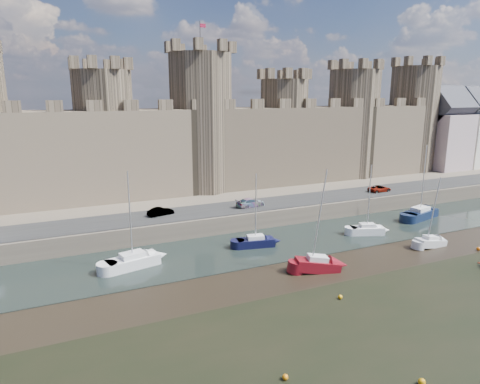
{
  "coord_description": "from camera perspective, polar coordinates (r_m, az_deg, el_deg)",
  "views": [
    {
      "loc": [
        -22.21,
        -22.09,
        19.15
      ],
      "look_at": [
        -2.48,
        22.0,
        7.88
      ],
      "focal_mm": 32.0,
      "sensor_mm": 36.0,
      "label": 1
    }
  ],
  "objects": [
    {
      "name": "sailboat_0",
      "position": [
        49.76,
        -14.11,
        -8.88
      ],
      "size": [
        6.2,
        3.51,
        10.92
      ],
      "rotation": [
        0.0,
        0.0,
        0.22
      ],
      "color": "silver",
      "rests_on": "ground"
    },
    {
      "name": "sailboat_3",
      "position": [
        72.03,
        22.88,
        -2.64
      ],
      "size": [
        6.93,
        3.99,
        11.42
      ],
      "rotation": [
        0.0,
        0.0,
        0.24
      ],
      "color": "#0E1933",
      "rests_on": "ground"
    },
    {
      "name": "sailboat_4",
      "position": [
        48.23,
        10.28,
        -9.44
      ],
      "size": [
        5.18,
        3.14,
        11.35
      ],
      "rotation": [
        0.0,
        0.0,
        -0.28
      ],
      "color": "maroon",
      "rests_on": "ground"
    },
    {
      "name": "sailboat_2",
      "position": [
        61.58,
        16.57,
        -4.79
      ],
      "size": [
        4.82,
        3.2,
        9.69
      ],
      "rotation": [
        0.0,
        0.0,
        -0.36
      ],
      "color": "white",
      "rests_on": "ground"
    },
    {
      "name": "quay",
      "position": [
        86.91,
        -8.78,
        1.09
      ],
      "size": [
        160.0,
        60.0,
        2.5
      ],
      "primitive_type": "cube",
      "color": "#4C443A",
      "rests_on": "ground"
    },
    {
      "name": "sailboat_1",
      "position": [
        54.53,
        2.07,
        -6.59
      ],
      "size": [
        4.96,
        2.71,
        9.41
      ],
      "rotation": [
        0.0,
        0.0,
        -0.2
      ],
      "color": "black",
      "rests_on": "ground"
    },
    {
      "name": "road",
      "position": [
        62.57,
        -2.42,
        -2.27
      ],
      "size": [
        160.0,
        7.0,
        0.1
      ],
      "primitive_type": "cube",
      "color": "black",
      "rests_on": "quay"
    },
    {
      "name": "buoy_3",
      "position": [
        61.11,
        29.19,
        -6.63
      ],
      "size": [
        0.47,
        0.47,
        0.47
      ],
      "primitive_type": "sphere",
      "color": "#C95908",
      "rests_on": "ground"
    },
    {
      "name": "car_3",
      "position": [
        76.99,
        18.1,
        0.42
      ],
      "size": [
        4.19,
        2.03,
        1.15
      ],
      "primitive_type": "imported",
      "rotation": [
        0.0,
        0.0,
        1.6
      ],
      "color": "gray",
      "rests_on": "quay"
    },
    {
      "name": "sailboat_5",
      "position": [
        59.85,
        24.05,
        -6.04
      ],
      "size": [
        4.16,
        1.62,
        8.97
      ],
      "rotation": [
        0.0,
        0.0,
        -0.0
      ],
      "color": "silver",
      "rests_on": "ground"
    },
    {
      "name": "car_2",
      "position": [
        63.66,
        1.42,
        -1.42
      ],
      "size": [
        4.75,
        2.47,
        1.32
      ],
      "primitive_type": "imported",
      "rotation": [
        0.0,
        0.0,
        1.71
      ],
      "color": "gray",
      "rests_on": "quay"
    },
    {
      "name": "ground",
      "position": [
        36.71,
        18.92,
        -19.09
      ],
      "size": [
        160.0,
        160.0,
        0.0
      ],
      "primitive_type": "plane",
      "color": "black",
      "rests_on": "ground"
    },
    {
      "name": "buoy_1",
      "position": [
        42.85,
        13.23,
        -13.47
      ],
      "size": [
        0.43,
        0.43,
        0.43
      ],
      "primitive_type": "sphere",
      "color": "orange",
      "rests_on": "ground"
    },
    {
      "name": "buoy_0",
      "position": [
        31.92,
        6.06,
        -23.34
      ],
      "size": [
        0.42,
        0.42,
        0.42
      ],
      "primitive_type": "sphere",
      "color": "#C86C08",
      "rests_on": "ground"
    },
    {
      "name": "water_channel",
      "position": [
        54.61,
        1.53,
        -7.36
      ],
      "size": [
        160.0,
        12.0,
        0.08
      ],
      "primitive_type": "cube",
      "color": "black",
      "rests_on": "ground"
    },
    {
      "name": "castle",
      "position": [
        73.72,
        -7.02,
        7.21
      ],
      "size": [
        108.5,
        11.0,
        29.0
      ],
      "color": "#42382B",
      "rests_on": "quay"
    },
    {
      "name": "buoy_2",
      "position": [
        33.6,
        23.07,
        -22.27
      ],
      "size": [
        0.5,
        0.5,
        0.5
      ],
      "primitive_type": "sphere",
      "color": "#BE7F08",
      "rests_on": "ground"
    },
    {
      "name": "car_1",
      "position": [
        60.11,
        -10.54,
        -2.59
      ],
      "size": [
        3.82,
        2.03,
        1.2
      ],
      "primitive_type": "imported",
      "rotation": [
        0.0,
        0.0,
        1.79
      ],
      "color": "gray",
      "rests_on": "quay"
    }
  ]
}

